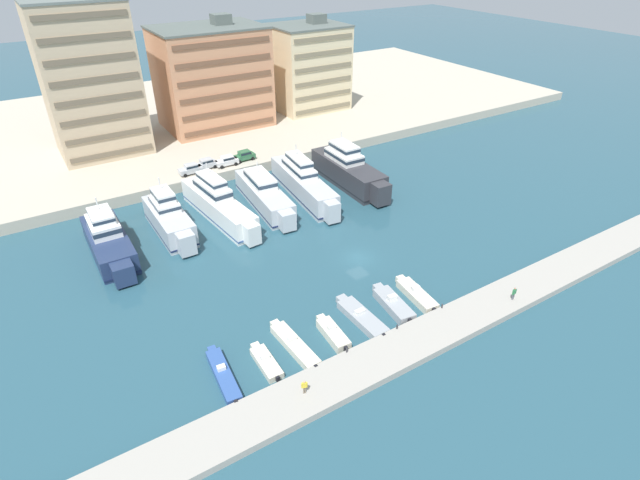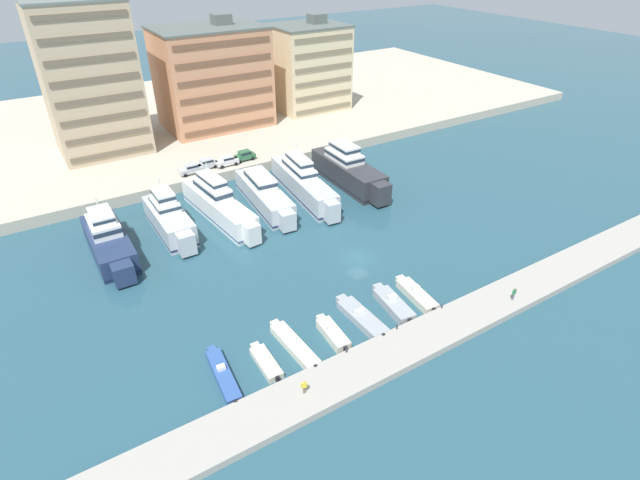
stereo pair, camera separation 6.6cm
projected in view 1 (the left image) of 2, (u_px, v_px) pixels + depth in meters
name	position (u px, v px, depth m)	size (l,w,h in m)	color
ground_plane	(359.00, 258.00, 68.57)	(400.00, 400.00, 0.00)	#285160
quay_promenade	(189.00, 118.00, 116.69)	(180.00, 70.00, 1.90)	#BCB29E
pier_dock	(447.00, 326.00, 56.15)	(120.00, 5.21, 0.84)	#A8A399
yacht_navy_far_left	(108.00, 241.00, 68.24)	(4.85, 17.44, 7.92)	navy
yacht_silver_left	(169.00, 219.00, 73.21)	(4.18, 15.83, 8.17)	silver
yacht_white_mid_left	(218.00, 204.00, 76.97)	(5.44, 21.29, 8.36)	white
yacht_silver_center_left	(264.00, 194.00, 80.60)	(5.56, 19.57, 6.75)	silver
yacht_silver_center	(303.00, 183.00, 83.43)	(5.76, 22.00, 8.26)	silver
yacht_charcoal_center_right	(348.00, 170.00, 87.23)	(5.34, 20.34, 8.80)	#333338
motorboat_blue_far_left	(223.00, 375.00, 49.97)	(2.20, 8.37, 1.34)	#33569E
motorboat_cream_left	(266.00, 362.00, 51.55)	(1.79, 5.90, 1.18)	beige
motorboat_cream_mid_left	(294.00, 345.00, 53.62)	(2.09, 8.67, 1.30)	beige
motorboat_cream_center_left	(333.00, 333.00, 55.00)	(2.04, 6.08, 1.53)	beige
motorboat_grey_center	(361.00, 317.00, 57.45)	(2.32, 8.46, 1.29)	#9EA3A8
motorboat_grey_center_right	(393.00, 304.00, 59.33)	(2.84, 7.51, 1.66)	#9EA3A8
motorboat_cream_mid_right	(416.00, 294.00, 60.98)	(2.55, 7.47, 1.55)	beige
car_silver_far_left	(191.00, 169.00, 87.20)	(4.13, 1.97, 1.80)	#B7BCC1
car_silver_left	(206.00, 163.00, 89.13)	(4.22, 2.17, 1.80)	#B7BCC1
car_white_mid_left	(227.00, 161.00, 90.27)	(4.10, 1.92, 1.80)	white
car_green_center_left	(244.00, 155.00, 92.35)	(4.17, 2.07, 1.80)	#2D6642
apartment_block_far_left	(89.00, 79.00, 89.88)	(16.03, 13.61, 29.02)	#C6AD89
apartment_block_left	(212.00, 77.00, 104.83)	(21.92, 15.69, 22.19)	tan
apartment_block_mid_left	(308.00, 67.00, 115.64)	(16.27, 13.89, 20.66)	beige
pedestrian_near_edge	(304.00, 386.00, 47.05)	(0.60, 0.34, 1.62)	#7A6B56
pedestrian_mid_deck	(514.00, 293.00, 59.05)	(0.67, 0.25, 1.73)	#4C515B
bollard_west	(347.00, 350.00, 51.98)	(0.20, 0.20, 0.61)	#2D2D33
bollard_west_mid	(397.00, 327.00, 55.03)	(0.20, 0.20, 0.61)	#2D2D33
bollard_east_mid	(442.00, 306.00, 58.07)	(0.20, 0.20, 0.61)	#2D2D33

